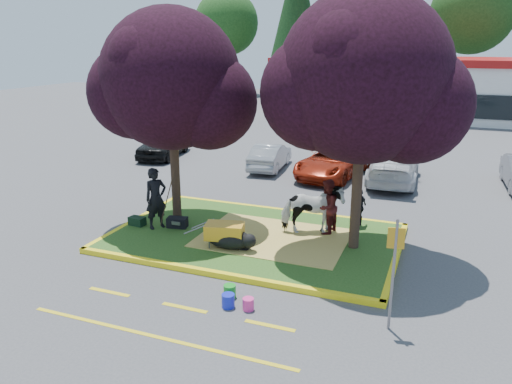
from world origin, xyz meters
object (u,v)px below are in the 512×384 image
(handler, at_px, (156,198))
(bucket_pink, at_px, (248,304))
(cow, at_px, (312,210))
(calf, at_px, (229,238))
(wheelbarrow, at_px, (225,231))
(car_black, at_px, (164,143))
(sign_post, at_px, (394,264))
(car_silver, at_px, (270,156))
(bucket_blue, at_px, (228,301))
(bucket_green, at_px, (230,291))

(handler, relative_size, bucket_pink, 6.86)
(cow, distance_m, calf, 2.68)
(calf, relative_size, wheelbarrow, 0.70)
(car_black, bearing_deg, calf, -60.74)
(calf, xyz_separation_m, car_black, (-8.00, 9.81, 0.27))
(sign_post, height_order, car_silver, sign_post)
(car_black, xyz_separation_m, car_silver, (5.87, -0.46, -0.12))
(cow, relative_size, sign_post, 0.75)
(handler, xyz_separation_m, car_silver, (0.56, 8.70, -0.50))
(calf, bearing_deg, bucket_blue, -85.92)
(handler, xyz_separation_m, sign_post, (7.30, -2.95, 0.37))
(bucket_blue, height_order, car_black, car_black)
(calf, bearing_deg, car_black, 109.33)
(sign_post, distance_m, car_silver, 13.48)
(calf, xyz_separation_m, car_silver, (-2.12, 9.35, 0.15))
(cow, relative_size, car_black, 0.43)
(car_black, bearing_deg, wheelbarrow, -61.15)
(car_black, distance_m, car_silver, 5.89)
(bucket_blue, xyz_separation_m, car_black, (-9.19, 12.50, 0.55))
(bucket_blue, relative_size, car_black, 0.07)
(wheelbarrow, distance_m, car_silver, 9.60)
(calf, distance_m, wheelbarrow, 0.22)
(sign_post, relative_size, bucket_green, 7.82)
(bucket_pink, bearing_deg, cow, 87.38)
(wheelbarrow, relative_size, bucket_pink, 6.86)
(bucket_blue, bearing_deg, car_silver, 105.40)
(car_black, bearing_deg, bucket_green, -63.12)
(handler, distance_m, bucket_green, 4.84)
(wheelbarrow, relative_size, bucket_green, 6.19)
(bucket_green, distance_m, car_silver, 12.07)
(bucket_pink, relative_size, car_black, 0.07)
(cow, xyz_separation_m, bucket_blue, (-0.66, -4.57, -0.75))
(handler, bearing_deg, bucket_blue, -96.85)
(wheelbarrow, distance_m, bucket_blue, 3.00)
(sign_post, xyz_separation_m, bucket_blue, (-3.42, -0.40, -1.30))
(cow, xyz_separation_m, sign_post, (2.75, -4.17, 0.55))
(bucket_blue, bearing_deg, handler, 139.23)
(calf, height_order, bucket_pink, calf)
(calf, height_order, bucket_blue, calf)
(handler, height_order, wheelbarrow, handler)
(wheelbarrow, bearing_deg, bucket_blue, -77.95)
(sign_post, relative_size, bucket_blue, 7.66)
(bucket_pink, bearing_deg, calf, 122.07)
(cow, height_order, handler, handler)
(bucket_green, relative_size, bucket_blue, 0.98)
(car_silver, bearing_deg, bucket_blue, 100.51)
(handler, height_order, sign_post, sign_post)
(handler, distance_m, sign_post, 7.88)
(wheelbarrow, xyz_separation_m, bucket_pink, (1.74, -2.61, -0.50))
(bucket_green, bearing_deg, car_black, 126.81)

